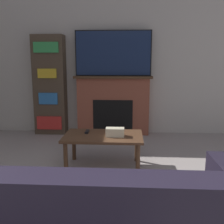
{
  "coord_description": "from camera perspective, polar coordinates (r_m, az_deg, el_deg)",
  "views": [
    {
      "loc": [
        0.11,
        -0.68,
        1.29
      ],
      "look_at": [
        -0.09,
        2.49,
        0.68
      ],
      "focal_mm": 42.0,
      "sensor_mm": 36.0,
      "label": 1
    }
  ],
  "objects": [
    {
      "name": "wall_back",
      "position": [
        4.79,
        2.26,
        11.55
      ],
      "size": [
        6.03,
        0.06,
        2.7
      ],
      "color": "beige",
      "rests_on": "ground_plane"
    },
    {
      "name": "fireplace",
      "position": [
        4.71,
        0.25,
        1.54
      ],
      "size": [
        1.37,
        0.28,
        1.05
      ],
      "color": "brown",
      "rests_on": "ground_plane"
    },
    {
      "name": "tv",
      "position": [
        4.63,
        0.25,
        12.66
      ],
      "size": [
        1.32,
        0.03,
        0.78
      ],
      "color": "black",
      "rests_on": "fireplace"
    },
    {
      "name": "coffee_table",
      "position": [
        3.22,
        -1.91,
        -5.94
      ],
      "size": [
        0.95,
        0.59,
        0.41
      ],
      "color": "brown",
      "rests_on": "ground_plane"
    },
    {
      "name": "tissue_box",
      "position": [
        3.14,
        0.67,
        -4.39
      ],
      "size": [
        0.22,
        0.12,
        0.1
      ],
      "color": "beige",
      "rests_on": "coffee_table"
    },
    {
      "name": "remote_control",
      "position": [
        3.33,
        -5.45,
        -4.25
      ],
      "size": [
        0.04,
        0.15,
        0.02
      ],
      "color": "black",
      "rests_on": "coffee_table"
    },
    {
      "name": "bookshelf",
      "position": [
        4.85,
        -13.36,
        5.63
      ],
      "size": [
        0.56,
        0.29,
        1.75
      ],
      "color": "#4C3D2D",
      "rests_on": "ground_plane"
    }
  ]
}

